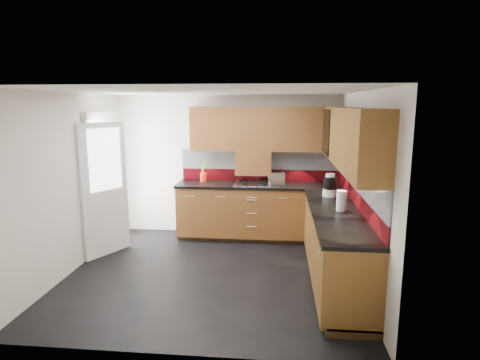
# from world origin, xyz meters

# --- Properties ---
(room) EXTENTS (4.00, 3.80, 2.64)m
(room) POSITION_xyz_m (0.00, 0.00, 1.50)
(room) COLOR black
(base_cabinets) EXTENTS (2.70, 3.20, 0.95)m
(base_cabinets) POSITION_xyz_m (1.07, 0.72, 0.44)
(base_cabinets) COLOR brown
(base_cabinets) RESTS_ON room
(countertop) EXTENTS (2.72, 3.22, 0.04)m
(countertop) POSITION_xyz_m (1.05, 0.70, 0.92)
(countertop) COLOR black
(countertop) RESTS_ON base_cabinets
(backsplash) EXTENTS (2.70, 3.20, 0.54)m
(backsplash) POSITION_xyz_m (1.28, 0.93, 1.21)
(backsplash) COLOR maroon
(backsplash) RESTS_ON countertop
(upper_cabinets) EXTENTS (2.50, 3.20, 0.72)m
(upper_cabinets) POSITION_xyz_m (1.23, 0.78, 1.84)
(upper_cabinets) COLOR brown
(upper_cabinets) RESTS_ON room
(extractor_hood) EXTENTS (0.60, 0.33, 0.40)m
(extractor_hood) POSITION_xyz_m (0.45, 1.64, 1.28)
(extractor_hood) COLOR brown
(extractor_hood) RESTS_ON room
(glass_cabinet) EXTENTS (0.32, 0.80, 0.66)m
(glass_cabinet) POSITION_xyz_m (1.71, 1.07, 1.87)
(glass_cabinet) COLOR black
(glass_cabinet) RESTS_ON room
(back_door) EXTENTS (0.42, 1.19, 2.04)m
(back_door) POSITION_xyz_m (-1.78, 0.75, 1.03)
(back_door) COLOR white
(back_door) RESTS_ON room
(gas_hob) EXTENTS (0.60, 0.53, 0.05)m
(gas_hob) POSITION_xyz_m (0.45, 1.47, 0.96)
(gas_hob) COLOR silver
(gas_hob) RESTS_ON countertop
(utensil_pot) EXTENTS (0.11, 0.11, 0.41)m
(utensil_pot) POSITION_xyz_m (-0.42, 1.66, 1.03)
(utensil_pot) COLOR red
(utensil_pot) RESTS_ON countertop
(toaster) EXTENTS (0.29, 0.20, 0.20)m
(toaster) POSITION_xyz_m (0.83, 1.57, 1.04)
(toaster) COLOR silver
(toaster) RESTS_ON countertop
(food_processor) EXTENTS (0.20, 0.20, 0.33)m
(food_processor) POSITION_xyz_m (1.60, 0.69, 1.09)
(food_processor) COLOR white
(food_processor) RESTS_ON countertop
(paper_towel) EXTENTS (0.16, 0.16, 0.25)m
(paper_towel) POSITION_xyz_m (1.65, -0.09, 1.07)
(paper_towel) COLOR white
(paper_towel) RESTS_ON countertop
(orange_cloth) EXTENTS (0.16, 0.14, 0.01)m
(orange_cloth) POSITION_xyz_m (1.65, 1.08, 0.95)
(orange_cloth) COLOR orange
(orange_cloth) RESTS_ON countertop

